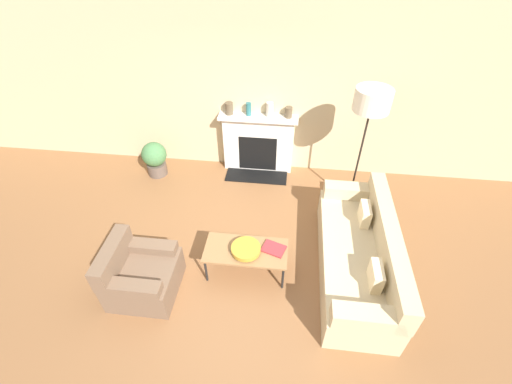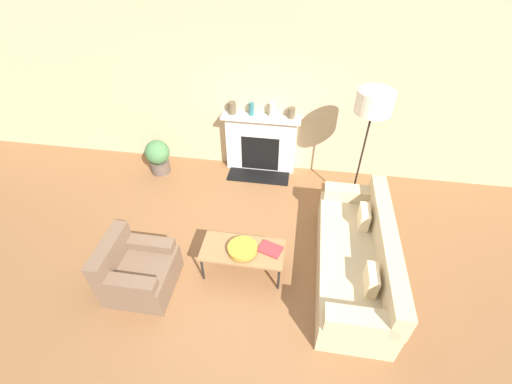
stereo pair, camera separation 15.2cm
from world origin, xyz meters
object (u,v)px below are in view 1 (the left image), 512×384
Objects in this scene: book at (274,249)px; potted_plant at (155,158)px; floor_lamp at (371,106)px; mantel_vase_left at (229,108)px; couch at (359,255)px; coffee_table at (246,251)px; mantel_vase_right at (289,112)px; bowl at (246,249)px; armchair_near at (140,275)px; mantel_vase_center_right at (270,110)px; fireplace at (258,144)px; mantel_vase_center_left at (249,109)px.

potted_plant is at bearing 158.68° from book.
mantel_vase_left is (-2.13, 0.75, -0.54)m from floor_lamp.
floor_lamp is at bearing 178.21° from couch.
coffee_table is 2.53m from mantel_vase_right.
mantel_vase_left reaches higher than book.
bowl is 2.11× the size of mantel_vase_right.
armchair_near is 3.31× the size of mantel_vase_center_right.
fireplace is at bearing -178.33° from mantel_vase_right.
fireplace is 0.82m from mantel_vase_right.
mantel_vase_right reaches higher than potted_plant.
potted_plant reaches higher than book.
mantel_vase_left is at bearing 180.00° from mantel_vase_center_right.
couch is 10.36× the size of mantel_vase_center_left.
floor_lamp is (1.63, -0.74, 1.20)m from fireplace.
couch is 12.54× the size of mantel_vase_right.
armchair_near is 0.75× the size of coffee_table.
bowl is 2.79m from potted_plant.
mantel_vase_center_left is 1.91m from potted_plant.
mantel_vase_right is at bearing 0.00° from mantel_vase_left.
coffee_table is 2.51m from mantel_vase_center_right.
floor_lamp reaches higher than armchair_near.
floor_lamp is at bearing -33.75° from mantel_vase_right.
mantel_vase_right reaches higher than fireplace.
bowl is 1.11× the size of book.
armchair_near reaches higher than book.
mantel_vase_left is 0.33m from mantel_vase_center_left.
couch is 2.03m from floor_lamp.
bowl is 0.36m from book.
mantel_vase_center_left is at bearing 96.49° from bowl.
potted_plant is (-3.46, 0.36, -1.39)m from floor_lamp.
bowl is (0.11, -2.39, -0.05)m from fireplace.
couch is 1.15× the size of floor_lamp.
bowl is 1.55× the size of mantel_vase_center_right.
potted_plant is at bearing -163.37° from mantel_vase_left.
coffee_table is at bearing -133.29° from floor_lamp.
mantel_vase_right reaches higher than bowl.
floor_lamp is 9.05× the size of mantel_vase_center_left.
potted_plant is at bearing -170.36° from mantel_vase_right.
bowl is 2.53m from mantel_vase_right.
floor_lamp reaches higher than book.
coffee_table is at bearing -83.41° from couch.
potted_plant is (-1.33, -0.40, -0.85)m from mantel_vase_left.
armchair_near is at bearing -143.80° from floor_lamp.
book is 2.52m from mantel_vase_center_left.
fireplace is 0.60× the size of couch.
couch is 2.95m from mantel_vase_center_left.
floor_lamp is at bearing -5.87° from potted_plant.
fireplace is 2.71m from couch.
armchair_near is at bearing -162.46° from bowl.
mantel_vase_left is 0.32× the size of potted_plant.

